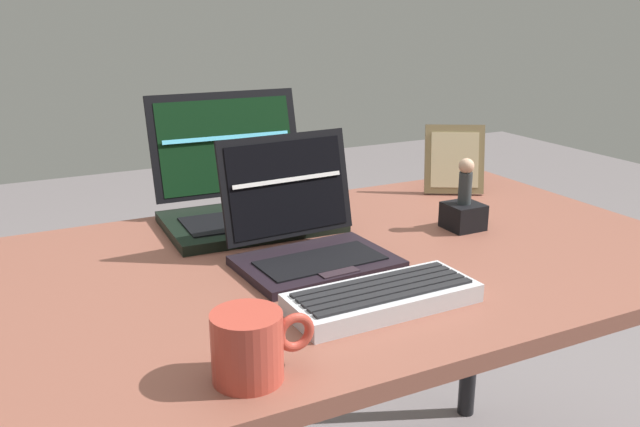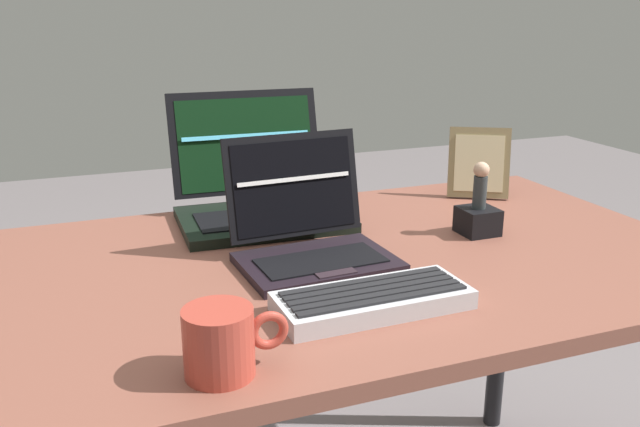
{
  "view_description": "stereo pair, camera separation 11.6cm",
  "coord_description": "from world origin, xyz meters",
  "px_view_note": "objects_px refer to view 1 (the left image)",
  "views": [
    {
      "loc": [
        -0.58,
        -1.04,
        1.2
      ],
      "look_at": [
        -0.07,
        -0.05,
        0.85
      ],
      "focal_mm": 37.75,
      "sensor_mm": 36.0,
      "label": 1
    },
    {
      "loc": [
        -0.47,
        -1.08,
        1.2
      ],
      "look_at": [
        -0.07,
        -0.05,
        0.85
      ],
      "focal_mm": 37.75,
      "sensor_mm": 36.0,
      "label": 2
    }
  ],
  "objects_px": {
    "external_keyboard": "(383,297)",
    "coffee_mug": "(249,346)",
    "figurine_stand": "(463,216)",
    "laptop_front": "(307,237)",
    "photo_frame": "(454,160)",
    "laptop_rear": "(243,197)",
    "figurine": "(466,180)"
  },
  "relations": [
    {
      "from": "external_keyboard",
      "to": "coffee_mug",
      "type": "bearing_deg",
      "value": -158.37
    },
    {
      "from": "external_keyboard",
      "to": "figurine_stand",
      "type": "height_order",
      "value": "figurine_stand"
    },
    {
      "from": "laptop_front",
      "to": "coffee_mug",
      "type": "xyz_separation_m",
      "value": [
        -0.24,
        -0.33,
        -0.0
      ]
    },
    {
      "from": "photo_frame",
      "to": "figurine_stand",
      "type": "relative_size",
      "value": 2.32
    },
    {
      "from": "laptop_rear",
      "to": "external_keyboard",
      "type": "bearing_deg",
      "value": -85.91
    },
    {
      "from": "photo_frame",
      "to": "figurine_stand",
      "type": "distance_m",
      "value": 0.29
    },
    {
      "from": "photo_frame",
      "to": "laptop_front",
      "type": "bearing_deg",
      "value": -154.18
    },
    {
      "from": "laptop_rear",
      "to": "external_keyboard",
      "type": "xyz_separation_m",
      "value": [
        0.04,
        -0.51,
        -0.04
      ]
    },
    {
      "from": "laptop_front",
      "to": "photo_frame",
      "type": "bearing_deg",
      "value": 25.82
    },
    {
      "from": "laptop_rear",
      "to": "photo_frame",
      "type": "height_order",
      "value": "laptop_rear"
    },
    {
      "from": "laptop_front",
      "to": "figurine",
      "type": "distance_m",
      "value": 0.38
    },
    {
      "from": "external_keyboard",
      "to": "photo_frame",
      "type": "relative_size",
      "value": 1.8
    },
    {
      "from": "laptop_front",
      "to": "laptop_rear",
      "type": "height_order",
      "value": "laptop_rear"
    },
    {
      "from": "photo_frame",
      "to": "coffee_mug",
      "type": "bearing_deg",
      "value": -142.61
    },
    {
      "from": "external_keyboard",
      "to": "coffee_mug",
      "type": "xyz_separation_m",
      "value": [
        -0.26,
        -0.1,
        0.03
      ]
    },
    {
      "from": "laptop_rear",
      "to": "photo_frame",
      "type": "xyz_separation_m",
      "value": [
        0.55,
        -0.03,
        0.03
      ]
    },
    {
      "from": "figurine_stand",
      "to": "figurine",
      "type": "distance_m",
      "value": 0.08
    },
    {
      "from": "laptop_rear",
      "to": "laptop_front",
      "type": "bearing_deg",
      "value": -86.57
    },
    {
      "from": "coffee_mug",
      "to": "photo_frame",
      "type": "bearing_deg",
      "value": 37.39
    },
    {
      "from": "figurine",
      "to": "laptop_front",
      "type": "bearing_deg",
      "value": -176.81
    },
    {
      "from": "laptop_rear",
      "to": "figurine_stand",
      "type": "relative_size",
      "value": 4.93
    },
    {
      "from": "laptop_front",
      "to": "figurine",
      "type": "relative_size",
      "value": 2.91
    },
    {
      "from": "laptop_rear",
      "to": "figurine",
      "type": "xyz_separation_m",
      "value": [
        0.39,
        -0.26,
        0.05
      ]
    },
    {
      "from": "external_keyboard",
      "to": "laptop_rear",
      "type": "bearing_deg",
      "value": 94.09
    },
    {
      "from": "laptop_front",
      "to": "photo_frame",
      "type": "distance_m",
      "value": 0.59
    },
    {
      "from": "laptop_front",
      "to": "laptop_rear",
      "type": "distance_m",
      "value": 0.28
    },
    {
      "from": "figurine",
      "to": "external_keyboard",
      "type": "bearing_deg",
      "value": -144.82
    },
    {
      "from": "laptop_front",
      "to": "figurine_stand",
      "type": "bearing_deg",
      "value": 3.19
    },
    {
      "from": "laptop_rear",
      "to": "coffee_mug",
      "type": "bearing_deg",
      "value": -110.04
    },
    {
      "from": "coffee_mug",
      "to": "laptop_front",
      "type": "bearing_deg",
      "value": 54.07
    },
    {
      "from": "laptop_front",
      "to": "coffee_mug",
      "type": "distance_m",
      "value": 0.41
    },
    {
      "from": "laptop_front",
      "to": "figurine_stand",
      "type": "xyz_separation_m",
      "value": [
        0.38,
        0.02,
        -0.02
      ]
    }
  ]
}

